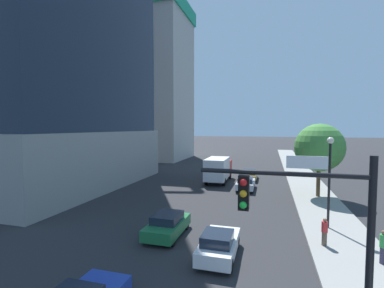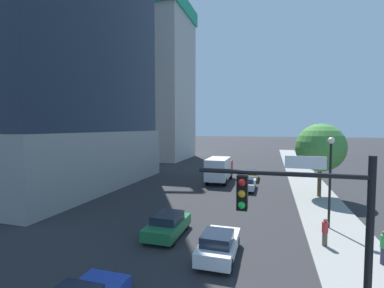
% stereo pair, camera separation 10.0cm
% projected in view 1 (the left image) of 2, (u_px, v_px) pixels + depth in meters
% --- Properties ---
extents(sidewalk, '(4.14, 120.00, 0.15)m').
position_uv_depth(sidewalk, '(319.00, 205.00, 24.29)').
color(sidewalk, gray).
rests_on(sidewalk, ground).
extents(construction_building, '(17.93, 15.97, 43.66)m').
position_uv_depth(construction_building, '(159.00, 76.00, 59.93)').
color(construction_building, '#B2AFA8').
rests_on(construction_building, ground).
extents(traffic_light_pole, '(4.84, 0.48, 6.07)m').
position_uv_depth(traffic_light_pole, '(310.00, 222.00, 7.76)').
color(traffic_light_pole, black).
rests_on(traffic_light_pole, sidewalk).
extents(street_lamp, '(0.44, 0.44, 6.16)m').
position_uv_depth(street_lamp, '(330.00, 169.00, 18.33)').
color(street_lamp, black).
rests_on(street_lamp, sidewalk).
extents(street_tree, '(4.68, 4.68, 7.18)m').
position_uv_depth(street_tree, '(319.00, 148.00, 26.66)').
color(street_tree, brown).
rests_on(street_tree, sidewalk).
extents(car_green, '(1.94, 4.05, 1.45)m').
position_uv_depth(car_green, '(167.00, 225.00, 17.48)').
color(car_green, '#1E6638').
rests_on(car_green, ground).
extents(car_white, '(1.81, 4.05, 1.52)m').
position_uv_depth(car_white, '(219.00, 244.00, 14.47)').
color(car_white, silver).
rests_on(car_white, ground).
extents(car_silver, '(1.84, 4.34, 1.44)m').
position_uv_depth(car_silver, '(246.00, 183.00, 30.28)').
color(car_silver, '#B7B7BC').
rests_on(car_silver, ground).
extents(car_gold, '(1.89, 4.38, 1.41)m').
position_uv_depth(car_gold, '(250.00, 175.00, 36.02)').
color(car_gold, '#AD8938').
rests_on(car_gold, ground).
extents(box_truck, '(2.47, 6.94, 3.13)m').
position_uv_depth(box_truck, '(218.00, 168.00, 34.53)').
color(box_truck, '#B21E1E').
rests_on(box_truck, ground).
extents(pedestrian_green_shirt, '(0.34, 0.34, 1.70)m').
position_uv_depth(pedestrian_green_shirt, '(383.00, 247.00, 13.59)').
color(pedestrian_green_shirt, '#38334C').
rests_on(pedestrian_green_shirt, sidewalk).
extents(pedestrian_red_shirt, '(0.34, 0.34, 1.61)m').
position_uv_depth(pedestrian_red_shirt, '(325.00, 232.00, 15.70)').
color(pedestrian_red_shirt, brown).
rests_on(pedestrian_red_shirt, sidewalk).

